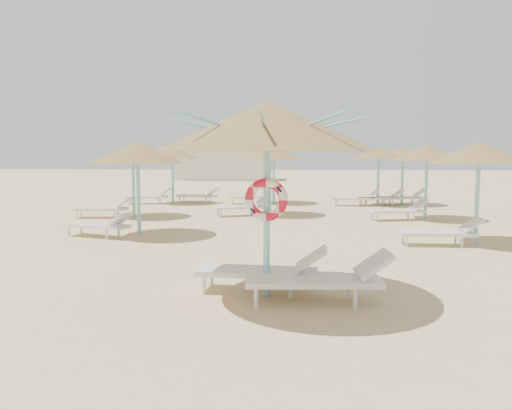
{
  "coord_description": "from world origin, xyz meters",
  "views": [
    {
      "loc": [
        0.26,
        -8.33,
        2.39
      ],
      "look_at": [
        -0.53,
        2.05,
        1.3
      ],
      "focal_mm": 35.0,
      "sensor_mm": 36.0,
      "label": 1
    }
  ],
  "objects": [
    {
      "name": "lounger_main_a",
      "position": [
        -0.21,
        0.04,
        0.38
      ],
      "size": [
        2.26,
        0.8,
        0.81
      ],
      "rotation": [
        0.0,
        0.0,
        -0.06
      ],
      "color": "silver",
      "rests_on": "ground"
    },
    {
      "name": "lounger_main_b",
      "position": [
        0.73,
        -0.53,
        0.4
      ],
      "size": [
        2.35,
        0.86,
        0.84
      ],
      "rotation": [
        0.0,
        0.0,
        0.08
      ],
      "color": "silver",
      "rests_on": "ground"
    },
    {
      "name": "ground",
      "position": [
        0.0,
        0.0,
        0.0
      ],
      "size": [
        120.0,
        120.0,
        0.0
      ],
      "primitive_type": "plane",
      "color": "tan",
      "rests_on": "ground"
    },
    {
      "name": "service_hut",
      "position": [
        -6.0,
        35.0,
        1.64
      ],
      "size": [
        8.4,
        4.4,
        3.25
      ],
      "color": "silver",
      "rests_on": "ground"
    },
    {
      "name": "palapa_field",
      "position": [
        3.14,
        9.88,
        2.29
      ],
      "size": [
        21.99,
        13.11,
        2.7
      ],
      "color": "#78CCD1",
      "rests_on": "ground"
    },
    {
      "name": "main_palapa",
      "position": [
        -0.19,
        -0.21,
        2.8
      ],
      "size": [
        3.59,
        3.59,
        3.22
      ],
      "color": "#78CCD1",
      "rests_on": "ground"
    }
  ]
}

